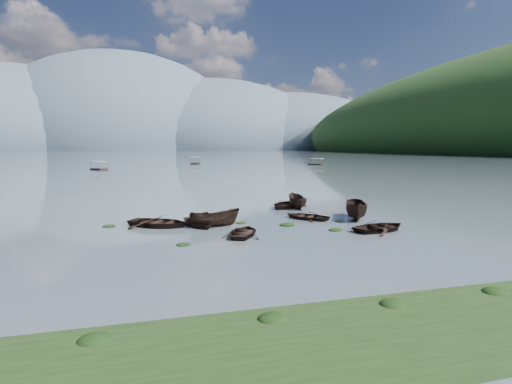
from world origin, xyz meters
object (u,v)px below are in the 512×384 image
object	(u,v)px
rowboat_3	(307,219)
pontoon_centre	(195,164)
rowboat_0	(199,226)
pontoon_left	(99,170)

from	to	relation	value
rowboat_3	pontoon_centre	bearing A→B (deg)	-131.34
rowboat_0	pontoon_left	xyz separation A→B (m)	(-16.63, 86.10, 0.00)
rowboat_3	pontoon_centre	world-z (taller)	pontoon_centre
pontoon_left	rowboat_0	bearing A→B (deg)	-110.82
rowboat_0	pontoon_centre	world-z (taller)	pontoon_centre
rowboat_3	pontoon_left	bearing A→B (deg)	-112.23
rowboat_3	pontoon_left	xyz separation A→B (m)	(-26.29, 85.57, 0.00)
rowboat_0	pontoon_centre	size ratio (longest dim) A/B	0.71
pontoon_left	rowboat_3	bearing A→B (deg)	-104.67
rowboat_3	rowboat_0	bearing A→B (deg)	-36.16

